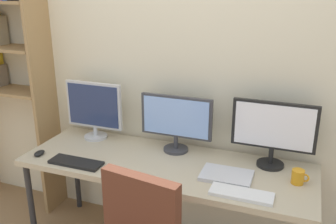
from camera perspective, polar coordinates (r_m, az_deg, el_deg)
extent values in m
cube|color=beige|center=(2.76, 2.75, 6.48)|extent=(4.38, 0.10, 2.60)
cube|color=tan|center=(2.59, -0.40, -8.10)|extent=(1.98, 0.68, 0.04)
cylinder|color=#262628|center=(3.00, -20.04, -13.35)|extent=(0.04, 0.04, 0.70)
cylinder|color=#262628|center=(3.39, -13.72, -8.74)|extent=(0.04, 0.04, 0.70)
cylinder|color=#262628|center=(2.89, 20.20, -14.73)|extent=(0.04, 0.04, 0.70)
cube|color=#9E7A4C|center=(3.23, -18.07, 0.95)|extent=(0.03, 0.28, 1.89)
cube|color=#9E7A4C|center=(3.47, -23.43, 3.14)|extent=(0.76, 0.28, 0.02)
cube|color=#592D1E|center=(2.03, -4.14, -15.59)|extent=(0.45, 0.13, 0.48)
cylinder|color=silver|center=(3.02, -10.90, -3.67)|extent=(0.18, 0.18, 0.02)
cylinder|color=silver|center=(3.01, -10.96, -2.87)|extent=(0.03, 0.03, 0.07)
cube|color=silver|center=(2.94, -11.17, 1.05)|extent=(0.46, 0.03, 0.36)
cube|color=navy|center=(2.93, -11.34, 0.96)|extent=(0.43, 0.01, 0.32)
cylinder|color=#38383D|center=(2.75, 1.19, -5.67)|extent=(0.18, 0.18, 0.02)
cylinder|color=#38383D|center=(2.73, 1.20, -4.61)|extent=(0.03, 0.03, 0.09)
cube|color=#38383D|center=(2.66, 1.26, -0.69)|extent=(0.52, 0.03, 0.30)
cube|color=#8CB2F2|center=(2.65, 1.14, -0.81)|extent=(0.48, 0.01, 0.27)
cylinder|color=black|center=(2.63, 15.24, -7.66)|extent=(0.18, 0.18, 0.02)
cylinder|color=black|center=(2.60, 15.36, -6.41)|extent=(0.03, 0.03, 0.11)
cube|color=black|center=(2.52, 15.80, -2.00)|extent=(0.54, 0.03, 0.32)
cube|color=white|center=(2.51, 15.76, -2.13)|extent=(0.50, 0.01, 0.29)
cube|color=black|center=(2.64, -13.79, -7.45)|extent=(0.37, 0.13, 0.02)
cube|color=silver|center=(2.25, 11.09, -12.11)|extent=(0.37, 0.13, 0.02)
ellipsoid|color=black|center=(2.83, -18.96, -5.93)|extent=(0.06, 0.10, 0.03)
cube|color=silver|center=(2.43, 8.88, -9.50)|extent=(0.32, 0.22, 0.02)
cylinder|color=orange|center=(2.45, 19.11, -9.28)|extent=(0.08, 0.08, 0.09)
torus|color=orange|center=(2.45, 20.05, -9.38)|extent=(0.06, 0.01, 0.06)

